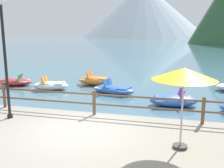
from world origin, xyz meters
name	(u,v)px	position (x,y,z in m)	size (l,w,h in m)	color
ground_plane	(160,51)	(0.00, 40.00, 0.00)	(200.00, 200.00, 0.00)	#477084
dock_railing	(94,100)	(0.00, 1.55, 0.98)	(23.92, 0.12, 0.95)	brown
lamp_post	(4,48)	(-2.93, 0.43, 2.99)	(0.28, 0.28, 4.32)	black
beach_umbrella	(184,75)	(3.20, -0.60, 2.45)	(1.70, 1.70, 2.24)	#B2B2B7
pedal_boat_0	(113,89)	(-0.48, 6.57, 0.25)	(2.80, 1.79, 0.82)	blue
pedal_boat_1	(173,100)	(2.92, 4.87, 0.28)	(2.48, 1.60, 0.87)	blue
pedal_boat_3	(95,80)	(-2.26, 8.59, 0.31)	(2.32, 1.28, 0.90)	orange
pedal_boat_4	(51,85)	(-4.48, 6.61, 0.27)	(2.38, 1.62, 0.85)	white
pedal_boat_7	(15,82)	(-7.38, 7.18, 0.24)	(2.40, 1.72, 0.80)	red
distant_peak	(143,10)	(-16.53, 139.03, 14.51)	(69.83, 69.83, 29.02)	#9EADBC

